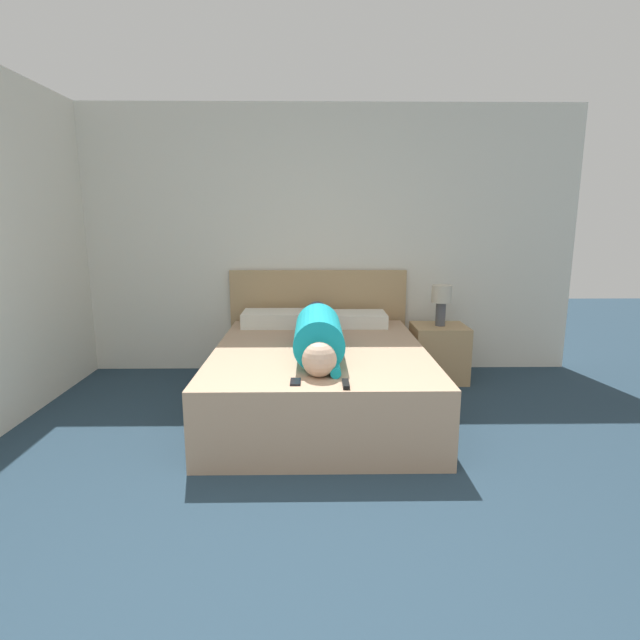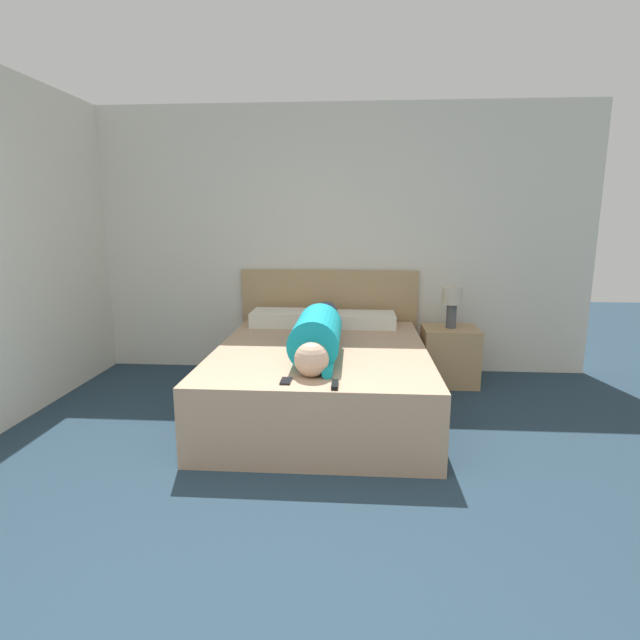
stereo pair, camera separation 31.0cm
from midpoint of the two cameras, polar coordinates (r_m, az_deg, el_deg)
name	(u,v)px [view 2 (the right image)]	position (r m, az deg, el deg)	size (l,w,h in m)	color
wall_back	(313,241)	(5.02, 1.02, 8.97)	(5.43, 0.06, 2.60)	silver
bed	(321,379)	(4.02, 2.39, -6.77)	(1.64, 2.08, 0.53)	tan
headboard	(329,321)	(5.04, 2.79, -0.10)	(1.76, 0.04, 1.02)	tan
nightstand	(449,356)	(4.86, 16.34, -3.95)	(0.50, 0.44, 0.53)	tan
table_lamp	(452,301)	(4.75, 16.70, 2.11)	(0.18, 0.18, 0.38)	#4C4C51
person_lying	(319,332)	(3.78, 2.20, -1.45)	(0.34, 1.76, 0.34)	#DBB293
pillow_near_headboard	(286,318)	(4.74, -2.06, 0.23)	(0.64, 0.39, 0.14)	silver
pillow_second	(362,320)	(4.72, 6.76, 0.03)	(0.61, 0.39, 0.12)	silver
tv_remote	(335,385)	(3.04, 4.66, -7.41)	(0.04, 0.15, 0.02)	black
cell_phone	(285,381)	(3.11, -1.14, -7.02)	(0.06, 0.13, 0.01)	black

